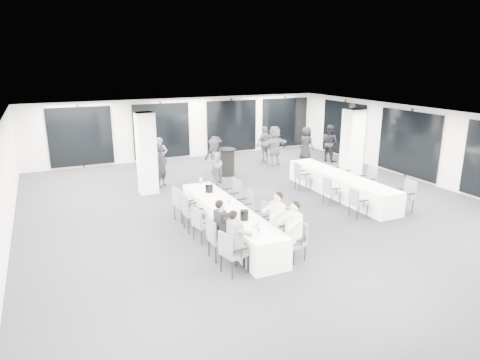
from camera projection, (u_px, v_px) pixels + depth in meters
The scene contains 43 objects.
room at pixel (270, 156), 14.28m from camera, with size 14.04×16.04×2.84m.
column_left at pixel (146, 153), 14.61m from camera, with size 0.60×0.60×2.80m, color white.
column_right at pixel (352, 148), 15.53m from camera, with size 0.60×0.60×2.80m, color white.
banquet_table_main at pixel (228, 221), 11.34m from camera, with size 0.90×5.00×0.75m, color white.
banquet_table_side at pixel (340, 185), 14.52m from camera, with size 0.90×5.00×0.75m, color white.
cocktail_table at pixel (226, 162), 17.11m from camera, with size 0.77×0.77×1.07m.
chair_main_left_near at pixel (231, 250), 9.16m from camera, with size 0.59×0.62×0.97m.
chair_main_left_second at pixel (217, 236), 9.84m from camera, with size 0.51×0.57×0.99m.
chair_main_left_mid at pixel (201, 222), 10.81m from camera, with size 0.54×0.58×0.92m.
chair_main_left_fourth at pixel (190, 210), 11.50m from camera, with size 0.54×0.60×1.04m.
chair_main_left_far at pixel (181, 202), 12.20m from camera, with size 0.59×0.63×1.01m.
chair_main_right_near at pixel (296, 239), 9.86m from camera, with size 0.54×0.56×0.88m.
chair_main_right_second at pixel (280, 224), 10.50m from camera, with size 0.61×0.65×1.03m.
chair_main_right_mid at pixel (262, 216), 11.35m from camera, with size 0.48×0.52×0.86m.
chair_main_right_fourth at pixel (246, 204), 12.20m from camera, with size 0.52×0.56×0.91m.
chair_main_right_far at pixel (233, 193), 13.03m from camera, with size 0.50×0.56×0.99m.
chair_side_left_near at pixel (357, 201), 12.53m from camera, with size 0.45×0.50×0.87m.
chair_side_left_mid at pixel (330, 189), 13.66m from camera, with size 0.44×0.50×0.87m.
chair_side_left_far at pixel (301, 175), 15.12m from camera, with size 0.59×0.62×0.99m.
chair_side_right_near at pixel (406, 194), 12.97m from camera, with size 0.54×0.59×0.99m.
chair_side_right_mid at pixel (368, 180), 14.44m from camera, with size 0.58×0.62×1.01m.
chair_side_right_far at pixel (343, 171), 15.59m from camera, with size 0.52×0.58×0.99m.
seated_guest_a at pixel (237, 237), 9.18m from camera, with size 0.50×0.38×1.44m.
seated_guest_b at pixel (224, 225), 9.85m from camera, with size 0.50×0.38×1.44m.
seated_guest_c at pixel (291, 228), 9.70m from camera, with size 0.50×0.38×1.44m.
seated_guest_d at pixel (275, 217), 10.35m from camera, with size 0.50×0.38×1.44m.
standing_guest_a at pixel (161, 163), 15.46m from camera, with size 0.64×0.52×1.76m, color black.
standing_guest_b at pixel (213, 159), 15.70m from camera, with size 0.94×0.58×1.96m, color slate.
standing_guest_c at pixel (215, 153), 17.20m from camera, with size 1.13×0.57×1.74m, color black.
standing_guest_d at pixel (265, 142), 19.08m from camera, with size 1.10×0.62×1.87m, color slate.
standing_guest_e at pixel (306, 141), 19.64m from camera, with size 0.84×0.51×1.74m, color black.
standing_guest_f at pixel (274, 143), 18.56m from camera, with size 1.81×0.70×1.98m, color slate.
standing_guest_g at pixel (160, 154), 16.88m from camera, with size 0.64×0.52×1.76m, color slate.
standing_guest_h at pixel (330, 141), 19.35m from camera, with size 0.92×0.56×1.91m, color black.
ice_bucket_near at pixel (244, 215), 10.32m from camera, with size 0.21×0.21×0.24m, color black.
ice_bucket_far at pixel (209, 188), 12.48m from camera, with size 0.23×0.23×0.26m, color black.
water_bottle_a at pixel (258, 229), 9.54m from camera, with size 0.07×0.07×0.21m, color silver.
water_bottle_b at pixel (229, 201), 11.41m from camera, with size 0.06×0.06×0.20m, color silver.
water_bottle_c at pixel (201, 182), 13.15m from camera, with size 0.08×0.08×0.24m, color silver.
plate_a at pixel (255, 227), 9.87m from camera, with size 0.18×0.18×0.03m.
plate_b at pixel (258, 225), 10.01m from camera, with size 0.19×0.19×0.03m.
plate_c at pixel (237, 214), 10.73m from camera, with size 0.21×0.21×0.03m.
wine_glass at pixel (271, 228), 9.46m from camera, with size 0.07×0.07×0.19m.
Camera 1 is at (-5.93, -11.12, 4.50)m, focal length 32.00 mm.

